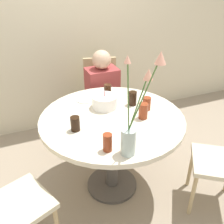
# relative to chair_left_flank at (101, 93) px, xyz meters

# --- Properties ---
(ground_plane) EXTENTS (16.00, 16.00, 0.00)m
(ground_plane) POSITION_rel_chair_left_flank_xyz_m (-0.24, -0.93, -0.53)
(ground_plane) COLOR gray
(wall_back) EXTENTS (8.00, 0.05, 2.60)m
(wall_back) POSITION_rel_chair_left_flank_xyz_m (-0.24, 0.40, 0.77)
(wall_back) COLOR beige
(wall_back) RESTS_ON ground_plane
(dining_table) EXTENTS (1.18, 1.18, 0.77)m
(dining_table) POSITION_rel_chair_left_flank_xyz_m (-0.24, -0.93, 0.10)
(dining_table) COLOR beige
(dining_table) RESTS_ON ground_plane
(chair_left_flank) EXTENTS (0.49, 0.49, 0.93)m
(chair_left_flank) POSITION_rel_chair_left_flank_xyz_m (0.00, 0.00, 0.00)
(chair_left_flank) COLOR beige
(chair_left_flank) RESTS_ON ground_plane
(chair_right_flank) EXTENTS (0.52, 0.52, 0.93)m
(chair_right_flank) POSITION_rel_chair_left_flank_xyz_m (-1.13, -1.29, 0.00)
(chair_right_flank) COLOR beige
(chair_right_flank) RESTS_ON ground_plane
(birthday_cake) EXTENTS (0.21, 0.21, 0.15)m
(birthday_cake) POSITION_rel_chair_left_flank_xyz_m (-0.24, -0.76, 0.29)
(birthday_cake) COLOR white
(birthday_cake) RESTS_ON dining_table
(flower_vase) EXTENTS (0.20, 0.23, 0.70)m
(flower_vase) POSITION_rel_chair_left_flank_xyz_m (-0.31, -1.43, 0.45)
(flower_vase) COLOR #B2C6C1
(flower_vase) RESTS_ON dining_table
(side_plate) EXTENTS (0.16, 0.16, 0.01)m
(side_plate) POSITION_rel_chair_left_flank_xyz_m (-0.36, -0.56, 0.24)
(side_plate) COLOR white
(side_plate) RESTS_ON dining_table
(drink_glass_0) EXTENTS (0.07, 0.07, 0.13)m
(drink_glass_0) POSITION_rel_chair_left_flank_xyz_m (-0.15, -0.60, 0.30)
(drink_glass_0) COLOR #33190C
(drink_glass_0) RESTS_ON dining_table
(drink_glass_1) EXTENTS (0.06, 0.06, 0.12)m
(drink_glass_1) POSITION_rel_chair_left_flank_xyz_m (-0.44, -1.32, 0.30)
(drink_glass_1) COLOR maroon
(drink_glass_1) RESTS_ON dining_table
(drink_glass_2) EXTENTS (0.07, 0.07, 0.12)m
(drink_glass_2) POSITION_rel_chair_left_flank_xyz_m (0.00, -0.81, 0.30)
(drink_glass_2) COLOR black
(drink_glass_2) RESTS_ON dining_table
(drink_glass_3) EXTENTS (0.07, 0.07, 0.13)m
(drink_glass_3) POSITION_rel_chair_left_flank_xyz_m (-0.02, -1.05, 0.30)
(drink_glass_3) COLOR maroon
(drink_glass_3) RESTS_ON dining_table
(drink_glass_4) EXTENTS (0.07, 0.07, 0.11)m
(drink_glass_4) POSITION_rel_chair_left_flank_xyz_m (0.07, -0.94, 0.29)
(drink_glass_4) COLOR maroon
(drink_glass_4) RESTS_ON dining_table
(drink_glass_5) EXTENTS (0.07, 0.07, 0.11)m
(drink_glass_5) POSITION_rel_chair_left_flank_xyz_m (-0.57, -1.01, 0.29)
(drink_glass_5) COLOR black
(drink_glass_5) RESTS_ON dining_table
(person_guest) EXTENTS (0.34, 0.24, 1.09)m
(person_guest) POSITION_rel_chair_left_flank_xyz_m (-0.04, -0.15, -0.02)
(person_guest) COLOR #383333
(person_guest) RESTS_ON ground_plane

